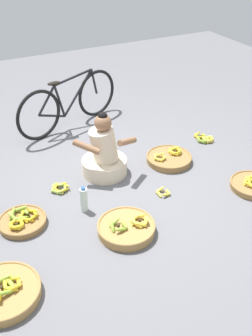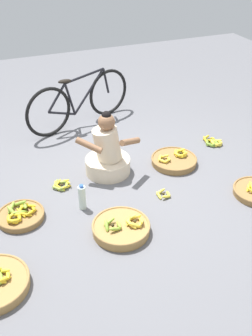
{
  "view_description": "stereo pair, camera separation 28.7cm",
  "coord_description": "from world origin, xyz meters",
  "px_view_note": "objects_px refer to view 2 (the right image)",
  "views": [
    {
      "loc": [
        -1.53,
        -3.23,
        2.57
      ],
      "look_at": [
        0.0,
        -0.2,
        0.35
      ],
      "focal_mm": 42.2,
      "sensor_mm": 36.0,
      "label": 1
    },
    {
      "loc": [
        -1.27,
        -3.35,
        2.57
      ],
      "look_at": [
        0.0,
        -0.2,
        0.35
      ],
      "focal_mm": 42.2,
      "sensor_mm": 36.0,
      "label": 2
    }
  ],
  "objects_px": {
    "banana_basket_front_center": "(174,160)",
    "water_bottle": "(82,197)",
    "vendor_woman_front": "(108,154)",
    "banana_basket_back_left": "(20,215)",
    "loose_bananas_back_right": "(163,194)",
    "banana_basket_back_center": "(121,228)",
    "loose_bananas_mid_left": "(213,142)",
    "loose_bananas_mid_right": "(62,185)",
    "bicycle_leaning": "(80,101)"
  },
  "relations": [
    {
      "from": "banana_basket_front_center",
      "to": "loose_bananas_mid_right",
      "type": "relative_size",
      "value": 2.38
    },
    {
      "from": "banana_basket_back_left",
      "to": "banana_basket_back_center",
      "type": "distance_m",
      "value": 1.02
    },
    {
      "from": "vendor_woman_front",
      "to": "banana_basket_front_center",
      "type": "xyz_separation_m",
      "value": [
        0.8,
        -0.12,
        -0.2
      ]
    },
    {
      "from": "banana_basket_back_left",
      "to": "vendor_woman_front",
      "type": "bearing_deg",
      "value": 22.96
    },
    {
      "from": "banana_basket_front_center",
      "to": "loose_bananas_mid_left",
      "type": "height_order",
      "value": "banana_basket_front_center"
    },
    {
      "from": "loose_bananas_back_right",
      "to": "banana_basket_front_center",
      "type": "bearing_deg",
      "value": 52.62
    },
    {
      "from": "banana_basket_front_center",
      "to": "water_bottle",
      "type": "bearing_deg",
      "value": -162.24
    },
    {
      "from": "water_bottle",
      "to": "banana_basket_back_center",
      "type": "bearing_deg",
      "value": -64.26
    },
    {
      "from": "banana_basket_back_left",
      "to": "loose_bananas_mid_left",
      "type": "distance_m",
      "value": 2.65
    },
    {
      "from": "loose_bananas_mid_left",
      "to": "water_bottle",
      "type": "height_order",
      "value": "water_bottle"
    },
    {
      "from": "banana_basket_back_left",
      "to": "loose_bananas_back_right",
      "type": "xyz_separation_m",
      "value": [
        1.48,
        -0.2,
        -0.02
      ]
    },
    {
      "from": "loose_bananas_mid_right",
      "to": "loose_bananas_back_right",
      "type": "relative_size",
      "value": 1.49
    },
    {
      "from": "banana_basket_back_center",
      "to": "loose_bananas_mid_right",
      "type": "height_order",
      "value": "banana_basket_back_center"
    },
    {
      "from": "vendor_woman_front",
      "to": "water_bottle",
      "type": "distance_m",
      "value": 0.72
    },
    {
      "from": "bicycle_leaning",
      "to": "banana_basket_back_left",
      "type": "height_order",
      "value": "bicycle_leaning"
    },
    {
      "from": "banana_basket_back_left",
      "to": "loose_bananas_mid_right",
      "type": "distance_m",
      "value": 0.63
    },
    {
      "from": "banana_basket_front_center",
      "to": "loose_bananas_mid_left",
      "type": "bearing_deg",
      "value": 17.91
    },
    {
      "from": "banana_basket_front_center",
      "to": "loose_bananas_mid_right",
      "type": "distance_m",
      "value": 1.38
    },
    {
      "from": "banana_basket_back_center",
      "to": "loose_bananas_mid_right",
      "type": "distance_m",
      "value": 0.99
    },
    {
      "from": "banana_basket_back_left",
      "to": "loose_bananas_mid_right",
      "type": "bearing_deg",
      "value": 36.06
    },
    {
      "from": "vendor_woman_front",
      "to": "banana_basket_back_left",
      "type": "bearing_deg",
      "value": -157.04
    },
    {
      "from": "bicycle_leaning",
      "to": "water_bottle",
      "type": "relative_size",
      "value": 5.62
    },
    {
      "from": "bicycle_leaning",
      "to": "banana_basket_back_left",
      "type": "xyz_separation_m",
      "value": [
        -1.15,
        -1.77,
        -0.31
      ]
    },
    {
      "from": "bicycle_leaning",
      "to": "water_bottle",
      "type": "bearing_deg",
      "value": -106.13
    },
    {
      "from": "vendor_woman_front",
      "to": "water_bottle",
      "type": "relative_size",
      "value": 2.69
    },
    {
      "from": "vendor_woman_front",
      "to": "banana_basket_back_center",
      "type": "xyz_separation_m",
      "value": [
        -0.23,
        -1.02,
        -0.19
      ]
    },
    {
      "from": "vendor_woman_front",
      "to": "water_bottle",
      "type": "xyz_separation_m",
      "value": [
        -0.47,
        -0.53,
        -0.11
      ]
    },
    {
      "from": "bicycle_leaning",
      "to": "water_bottle",
      "type": "height_order",
      "value": "bicycle_leaning"
    },
    {
      "from": "banana_basket_back_center",
      "to": "loose_bananas_back_right",
      "type": "distance_m",
      "value": 0.72
    },
    {
      "from": "bicycle_leaning",
      "to": "banana_basket_front_center",
      "type": "distance_m",
      "value": 1.64
    },
    {
      "from": "water_bottle",
      "to": "loose_bananas_back_right",
      "type": "bearing_deg",
      "value": -8.67
    },
    {
      "from": "banana_basket_back_center",
      "to": "banana_basket_back_left",
      "type": "bearing_deg",
      "value": 146.89
    },
    {
      "from": "banana_basket_back_center",
      "to": "loose_bananas_back_right",
      "type": "relative_size",
      "value": 3.57
    },
    {
      "from": "loose_bananas_mid_right",
      "to": "loose_bananas_back_right",
      "type": "bearing_deg",
      "value": -30.48
    },
    {
      "from": "vendor_woman_front",
      "to": "loose_bananas_back_right",
      "type": "height_order",
      "value": "vendor_woman_front"
    },
    {
      "from": "banana_basket_back_left",
      "to": "banana_basket_back_center",
      "type": "xyz_separation_m",
      "value": [
        0.86,
        -0.56,
        0.01
      ]
    },
    {
      "from": "banana_basket_back_left",
      "to": "loose_bananas_mid_right",
      "type": "relative_size",
      "value": 2.03
    },
    {
      "from": "bicycle_leaning",
      "to": "banana_basket_front_center",
      "type": "relative_size",
      "value": 2.93
    },
    {
      "from": "banana_basket_front_center",
      "to": "loose_bananas_back_right",
      "type": "xyz_separation_m",
      "value": [
        -0.41,
        -0.54,
        -0.02
      ]
    },
    {
      "from": "loose_bananas_back_right",
      "to": "loose_bananas_mid_left",
      "type": "height_order",
      "value": "loose_bananas_mid_left"
    },
    {
      "from": "loose_bananas_mid_right",
      "to": "water_bottle",
      "type": "distance_m",
      "value": 0.47
    },
    {
      "from": "banana_basket_back_center",
      "to": "loose_bananas_mid_right",
      "type": "xyz_separation_m",
      "value": [
        -0.35,
        0.93,
        -0.03
      ]
    },
    {
      "from": "vendor_woman_front",
      "to": "banana_basket_back_center",
      "type": "distance_m",
      "value": 1.06
    },
    {
      "from": "banana_basket_back_left",
      "to": "loose_bananas_back_right",
      "type": "bearing_deg",
      "value": -7.75
    },
    {
      "from": "water_bottle",
      "to": "bicycle_leaning",
      "type": "bearing_deg",
      "value": 73.87
    },
    {
      "from": "vendor_woman_front",
      "to": "loose_bananas_mid_right",
      "type": "relative_size",
      "value": 3.35
    },
    {
      "from": "loose_bananas_back_right",
      "to": "water_bottle",
      "type": "distance_m",
      "value": 0.88
    },
    {
      "from": "banana_basket_back_left",
      "to": "loose_bananas_back_right",
      "type": "height_order",
      "value": "banana_basket_back_left"
    },
    {
      "from": "vendor_woman_front",
      "to": "banana_basket_front_center",
      "type": "distance_m",
      "value": 0.84
    },
    {
      "from": "banana_basket_front_center",
      "to": "water_bottle",
      "type": "relative_size",
      "value": 1.92
    }
  ]
}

